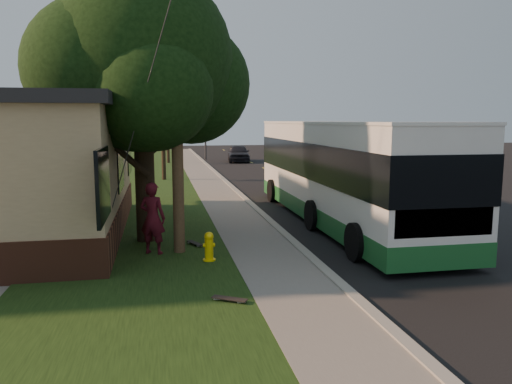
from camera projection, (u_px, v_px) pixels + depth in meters
ground at (308, 258)px, 13.14m from camera, size 120.00×120.00×0.00m
road at (327, 197)px, 23.61m from camera, size 8.00×80.00×0.01m
curb at (244, 198)px, 22.85m from camera, size 0.25×80.00×0.12m
sidewalk at (222, 199)px, 22.66m from camera, size 2.00×80.00×0.08m
grass_verge at (144, 202)px, 22.00m from camera, size 5.00×80.00×0.07m
fire_hydrant at (209, 246)px, 12.58m from camera, size 0.32×0.32×0.74m
utility_pole at (176, 79)px, 12.82m from camera, size 2.86×3.21×9.07m
leafy_tree at (142, 64)px, 14.19m from camera, size 6.30×6.00×7.80m
bare_tree_near at (163, 145)px, 29.66m from camera, size 1.38×1.21×4.31m
bare_tree_far at (168, 140)px, 41.43m from camera, size 1.38×1.21×4.03m
traffic_signal at (205, 125)px, 45.81m from camera, size 0.18×0.22×5.50m
transit_bus at (341, 169)px, 17.47m from camera, size 3.03×13.14×3.55m
skateboarder at (153, 218)px, 13.15m from camera, size 0.83×0.71×1.92m
skateboard_main at (195, 243)px, 14.20m from camera, size 0.47×0.72×0.07m
skateboard_spare at (229, 299)px, 9.77m from camera, size 0.71×0.53×0.07m
dumpster at (47, 214)px, 15.51m from camera, size 1.62×1.36×1.30m
distant_car at (239, 153)px, 43.53m from camera, size 2.25×4.59×1.51m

